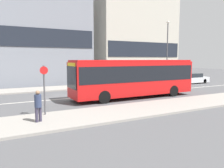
% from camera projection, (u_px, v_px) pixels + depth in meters
% --- Properties ---
extents(ground_plane, '(120.00, 120.00, 0.00)m').
position_uv_depth(ground_plane, '(72.00, 98.00, 18.17)').
color(ground_plane, '#4F4F51').
extents(sidewalk_near, '(44.00, 3.50, 0.13)m').
position_uv_depth(sidewalk_near, '(105.00, 114.00, 12.67)').
color(sidewalk_near, gray).
rests_on(sidewalk_near, ground_plane).
extents(sidewalk_far, '(44.00, 3.50, 0.13)m').
position_uv_depth(sidewalk_far, '(54.00, 89.00, 23.66)').
color(sidewalk_far, gray).
rests_on(sidewalk_far, ground_plane).
extents(lane_centerline, '(41.80, 0.16, 0.01)m').
position_uv_depth(lane_centerline, '(72.00, 98.00, 18.17)').
color(lane_centerline, silver).
rests_on(lane_centerline, ground_plane).
extents(apartment_block_left_tower, '(12.27, 4.94, 20.95)m').
position_uv_depth(apartment_block_left_tower, '(41.00, 1.00, 27.44)').
color(apartment_block_left_tower, gray).
rests_on(apartment_block_left_tower, ground_plane).
extents(apartment_block_right_tower, '(13.20, 6.40, 16.99)m').
position_uv_depth(apartment_block_right_tower, '(134.00, 26.00, 35.07)').
color(apartment_block_right_tower, '#B7B2A3').
rests_on(apartment_block_right_tower, ground_plane).
extents(city_bus, '(10.85, 2.52, 3.17)m').
position_uv_depth(city_bus, '(134.00, 76.00, 18.31)').
color(city_bus, red).
rests_on(city_bus, ground_plane).
extents(parked_car_0, '(4.26, 1.69, 1.36)m').
position_uv_depth(parked_car_0, '(163.00, 80.00, 26.80)').
color(parked_car_0, navy).
rests_on(parked_car_0, ground_plane).
extents(parked_car_1, '(4.66, 1.76, 1.35)m').
position_uv_depth(parked_car_1, '(192.00, 79.00, 29.26)').
color(parked_car_1, silver).
rests_on(parked_car_1, ground_plane).
extents(pedestrian_near_stop, '(0.34, 0.34, 1.58)m').
position_uv_depth(pedestrian_near_stop, '(38.00, 104.00, 10.76)').
color(pedestrian_near_stop, '#383347').
rests_on(pedestrian_near_stop, sidewalk_near).
extents(bus_stop_sign, '(0.44, 0.12, 2.76)m').
position_uv_depth(bus_stop_sign, '(44.00, 86.00, 12.09)').
color(bus_stop_sign, '#4C4C51').
rests_on(bus_stop_sign, sidewalk_near).
extents(street_lamp, '(0.36, 0.36, 8.07)m').
position_uv_depth(street_lamp, '(167.00, 46.00, 28.71)').
color(street_lamp, '#4C4C51').
rests_on(street_lamp, sidewalk_far).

